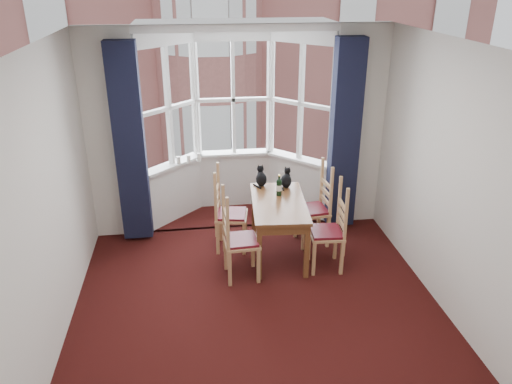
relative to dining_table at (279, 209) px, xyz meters
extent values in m
plane|color=black|center=(-0.41, -1.40, -0.64)|extent=(4.50, 4.50, 0.00)
plane|color=white|center=(-0.41, -1.40, 2.16)|extent=(4.50, 4.50, 0.00)
plane|color=silver|center=(-2.41, -1.40, 0.76)|extent=(0.00, 4.50, 4.50)
plane|color=silver|center=(1.59, -1.40, 0.76)|extent=(0.00, 4.50, 4.50)
plane|color=silver|center=(-0.41, -3.65, 0.76)|extent=(4.00, 0.00, 4.00)
cube|color=silver|center=(-2.06, 0.85, 0.76)|extent=(0.70, 0.12, 2.80)
cube|color=silver|center=(1.24, 0.85, 0.76)|extent=(0.70, 0.12, 2.80)
cube|color=black|center=(-1.83, 0.67, 0.71)|extent=(0.38, 0.22, 2.60)
cube|color=black|center=(1.01, 0.67, 0.71)|extent=(0.38, 0.22, 2.60)
cube|color=brown|center=(0.00, 0.00, 0.09)|extent=(0.75, 1.28, 0.04)
cube|color=brown|center=(-0.32, -0.55, -0.28)|extent=(0.06, 0.06, 0.71)
cube|color=brown|center=(-0.24, 0.59, -0.28)|extent=(0.06, 0.06, 0.71)
cube|color=brown|center=(0.24, -0.59, -0.28)|extent=(0.06, 0.06, 0.71)
cube|color=brown|center=(0.32, 0.55, -0.28)|extent=(0.06, 0.06, 0.71)
cube|color=tan|center=(-0.52, -0.46, -0.16)|extent=(0.42, 0.44, 0.06)
cube|color=#530E17|center=(-0.52, -0.46, -0.14)|extent=(0.38, 0.40, 0.03)
cube|color=tan|center=(-0.58, 0.24, -0.16)|extent=(0.46, 0.48, 0.06)
cube|color=#530E17|center=(-0.58, 0.24, -0.14)|extent=(0.42, 0.43, 0.03)
cube|color=tan|center=(0.52, -0.39, -0.16)|extent=(0.43, 0.44, 0.06)
cube|color=#530E17|center=(0.52, -0.39, -0.14)|extent=(0.38, 0.40, 0.03)
cube|color=tan|center=(0.50, 0.25, -0.16)|extent=(0.44, 0.45, 0.06)
cube|color=#530E17|center=(0.50, 0.25, -0.14)|extent=(0.39, 0.41, 0.03)
ellipsoid|color=black|center=(-0.15, 0.54, 0.20)|extent=(0.15, 0.20, 0.19)
sphere|color=black|center=(-0.15, 0.61, 0.32)|extent=(0.09, 0.09, 0.09)
cone|color=black|center=(-0.17, 0.61, 0.36)|extent=(0.03, 0.03, 0.04)
cone|color=black|center=(-0.12, 0.61, 0.36)|extent=(0.03, 0.03, 0.04)
ellipsoid|color=black|center=(0.17, 0.45, 0.20)|extent=(0.20, 0.23, 0.19)
sphere|color=black|center=(0.20, 0.51, 0.31)|extent=(0.11, 0.11, 0.09)
cone|color=black|center=(0.18, 0.52, 0.36)|extent=(0.04, 0.04, 0.04)
cone|color=black|center=(0.22, 0.50, 0.36)|extent=(0.04, 0.04, 0.04)
cylinder|color=black|center=(0.03, 0.20, 0.21)|extent=(0.07, 0.07, 0.20)
sphere|color=black|center=(0.03, 0.20, 0.30)|extent=(0.06, 0.06, 0.06)
cylinder|color=black|center=(0.03, 0.20, 0.34)|extent=(0.03, 0.03, 0.09)
cylinder|color=gold|center=(0.03, 0.20, 0.38)|extent=(0.03, 0.03, 0.02)
cylinder|color=silver|center=(0.03, 0.20, 0.21)|extent=(0.07, 0.07, 0.08)
cylinder|color=white|center=(-1.25, 1.20, 0.28)|extent=(0.06, 0.06, 0.10)
cylinder|color=white|center=(-1.10, 1.23, 0.29)|extent=(0.06, 0.06, 0.11)
cylinder|color=white|center=(-0.96, 1.25, 0.29)|extent=(0.05, 0.05, 0.12)
plane|color=#333335|center=(-0.41, 30.85, -6.64)|extent=(80.00, 80.00, 0.00)
cube|color=#A65E55|center=(-0.41, 12.85, 0.36)|extent=(18.00, 6.00, 14.00)
cylinder|color=#A65E55|center=(-0.41, 9.85, 0.36)|extent=(3.20, 3.20, 14.00)
camera|label=1|loc=(-1.02, -5.57, 2.74)|focal=35.00mm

